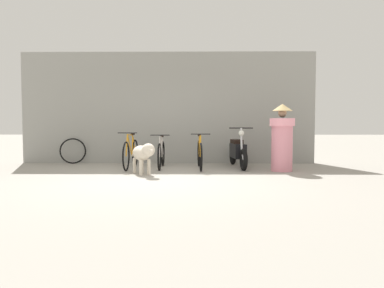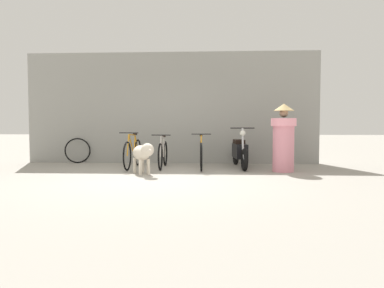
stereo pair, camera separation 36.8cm
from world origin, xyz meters
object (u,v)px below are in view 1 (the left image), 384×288
(bicycle_1, at_px, (161,154))
(stray_dog, at_px, (143,153))
(spare_tire_left, at_px, (73,151))
(person_in_robes, at_px, (282,137))
(bicycle_0, at_px, (131,153))
(motorcycle, at_px, (238,152))
(bicycle_2, at_px, (200,154))

(bicycle_1, bearing_deg, stray_dog, -14.36)
(stray_dog, xyz_separation_m, spare_tire_left, (-2.25, 2.16, -0.11))
(person_in_robes, xyz_separation_m, spare_tire_left, (-5.41, 1.53, -0.43))
(bicycle_0, bearing_deg, spare_tire_left, -118.04)
(bicycle_1, bearing_deg, person_in_robes, 79.31)
(person_in_robes, distance_m, spare_tire_left, 5.64)
(motorcycle, distance_m, stray_dog, 2.58)
(bicycle_0, relative_size, stray_dog, 1.66)
(bicycle_1, bearing_deg, motorcycle, 94.91)
(motorcycle, relative_size, spare_tire_left, 2.68)
(bicycle_2, xyz_separation_m, stray_dog, (-1.24, -1.06, 0.10))
(bicycle_0, height_order, person_in_robes, person_in_robes)
(bicycle_0, bearing_deg, person_in_robes, 83.58)
(bicycle_1, distance_m, person_in_robes, 2.95)
(bicycle_0, bearing_deg, stray_dog, 23.86)
(bicycle_2, relative_size, stray_dog, 1.58)
(bicycle_1, distance_m, spare_tire_left, 2.73)
(motorcycle, bearing_deg, bicycle_1, -90.03)
(bicycle_0, distance_m, bicycle_2, 1.71)
(bicycle_0, xyz_separation_m, spare_tire_left, (-1.79, 1.02, -0.02))
(person_in_robes, bearing_deg, stray_dog, -22.34)
(bicycle_0, height_order, motorcycle, motorcycle)
(bicycle_1, height_order, spare_tire_left, bicycle_1)
(stray_dog, distance_m, person_in_robes, 3.24)
(bicycle_0, bearing_deg, bicycle_2, 88.93)
(bicycle_0, xyz_separation_m, stray_dog, (0.47, -1.14, 0.09))
(stray_dog, relative_size, spare_tire_left, 1.53)
(bicycle_1, relative_size, spare_tire_left, 2.27)
(bicycle_0, relative_size, motorcycle, 0.95)
(bicycle_0, relative_size, person_in_robes, 1.15)
(bicycle_0, xyz_separation_m, motorcycle, (2.67, 0.19, 0.02))
(bicycle_2, bearing_deg, bicycle_0, -95.16)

